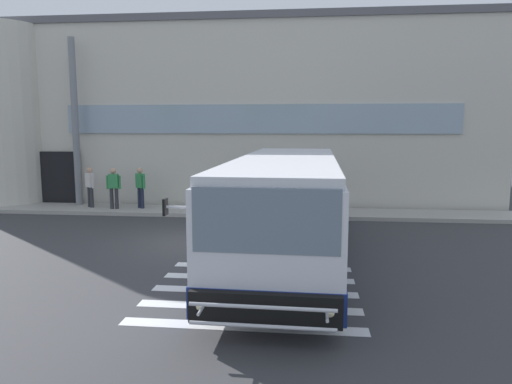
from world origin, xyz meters
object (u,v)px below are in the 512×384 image
at_px(passenger_near_column, 90,185).
at_px(passenger_by_doorway, 114,185).
at_px(bus_main_foreground, 287,209).
at_px(passenger_at_curb_edge, 140,186).
at_px(entry_support_column, 75,123).

xyz_separation_m(passenger_near_column, passenger_by_doorway, (1.12, -0.23, 0.03)).
bearing_deg(bus_main_foreground, passenger_at_curb_edge, 134.41).
distance_m(entry_support_column, passenger_near_column, 2.75).
bearing_deg(entry_support_column, passenger_by_doorway, -22.85).
relative_size(entry_support_column, bus_main_foreground, 0.65).
bearing_deg(passenger_at_curb_edge, passenger_near_column, -179.52).
xyz_separation_m(passenger_near_column, passenger_at_curb_edge, (2.16, 0.02, 0.00)).
bearing_deg(bus_main_foreground, passenger_by_doorway, 139.87).
relative_size(bus_main_foreground, passenger_at_curb_edge, 6.41).
distance_m(passenger_near_column, passenger_at_curb_edge, 2.16).
xyz_separation_m(passenger_by_doorway, passenger_at_curb_edge, (1.03, 0.25, -0.03)).
bearing_deg(passenger_near_column, passenger_by_doorway, -11.46).
height_order(passenger_by_doorway, passenger_at_curb_edge, same).
bearing_deg(passenger_by_doorway, passenger_near_column, 168.54).
bearing_deg(passenger_near_column, entry_support_column, 143.94).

